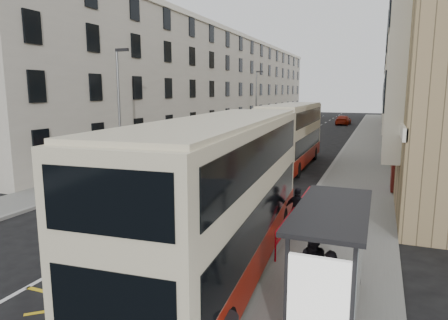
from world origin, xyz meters
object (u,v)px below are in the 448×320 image
at_px(street_lamp_far, 257,98).
at_px(car_red, 343,120).
at_px(bus_shelter, 336,243).
at_px(double_decker_rear, 291,135).
at_px(double_decker_front, 222,196).
at_px(white_van, 264,127).
at_px(pedestrian_mid, 314,267).
at_px(pedestrian_far, 297,210).
at_px(car_silver, 302,120).
at_px(pedestrian_near, 329,282).
at_px(street_lamp_near, 120,106).
at_px(car_dark, 299,117).

distance_m(street_lamp_far, car_red, 20.87).
relative_size(bus_shelter, double_decker_rear, 0.37).
distance_m(double_decker_front, double_decker_rear, 18.20).
bearing_deg(car_red, white_van, 67.92).
bearing_deg(double_decker_rear, double_decker_front, -85.07).
relative_size(pedestrian_mid, car_red, 0.35).
height_order(pedestrian_mid, pedestrian_far, pedestrian_mid).
xyz_separation_m(car_silver, car_red, (6.61, 1.71, 0.12)).
bearing_deg(bus_shelter, street_lamp_far, 109.12).
relative_size(bus_shelter, pedestrian_near, 2.59).
relative_size(pedestrian_near, pedestrian_mid, 0.90).
height_order(pedestrian_mid, car_silver, pedestrian_mid).
distance_m(street_lamp_far, car_silver, 17.13).
bearing_deg(double_decker_front, pedestrian_near, -28.10).
height_order(street_lamp_far, pedestrian_mid, street_lamp_far).
xyz_separation_m(double_decker_rear, pedestrian_near, (5.11, -19.62, -1.38)).
xyz_separation_m(street_lamp_near, pedestrian_near, (14.55, -12.00, -3.67)).
bearing_deg(street_lamp_far, car_dark, 87.30).
xyz_separation_m(bus_shelter, double_decker_front, (-3.52, 1.90, 0.29)).
distance_m(street_lamp_far, pedestrian_far, 38.80).
bearing_deg(bus_shelter, double_decker_rear, 104.69).
height_order(street_lamp_near, pedestrian_mid, street_lamp_near).
distance_m(pedestrian_near, car_dark, 67.77).
bearing_deg(car_silver, street_lamp_near, -106.33).
bearing_deg(street_lamp_near, street_lamp_far, 90.00).
distance_m(white_van, car_silver, 16.88).
xyz_separation_m(pedestrian_near, car_dark, (-13.40, 66.43, -0.21)).
distance_m(bus_shelter, pedestrian_near, 1.24).
bearing_deg(pedestrian_mid, double_decker_front, 164.03).
relative_size(street_lamp_far, car_silver, 2.12).
bearing_deg(pedestrian_near, double_decker_rear, -86.31).
distance_m(bus_shelter, double_decker_rear, 20.69).
bearing_deg(white_van, pedestrian_mid, -92.26).
height_order(street_lamp_far, pedestrian_far, street_lamp_far).
bearing_deg(car_silver, double_decker_rear, -93.20).
relative_size(bus_shelter, white_van, 0.71).
distance_m(double_decker_rear, car_dark, 47.57).
bearing_deg(white_van, street_lamp_far, 141.36).
height_order(bus_shelter, car_silver, bus_shelter).
bearing_deg(car_red, car_dark, -33.94).
relative_size(pedestrian_mid, pedestrian_far, 1.05).
height_order(car_silver, car_red, car_red).
relative_size(street_lamp_near, car_red, 1.52).
bearing_deg(white_van, pedestrian_far, -92.03).
bearing_deg(car_dark, double_decker_front, -88.84).
xyz_separation_m(street_lamp_far, car_red, (9.68, 18.08, -3.87)).
relative_size(street_lamp_far, pedestrian_mid, 4.37).
distance_m(pedestrian_mid, pedestrian_far, 5.19).
distance_m(double_decker_rear, car_red, 40.49).
xyz_separation_m(white_van, car_red, (8.53, 18.47, -0.07)).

